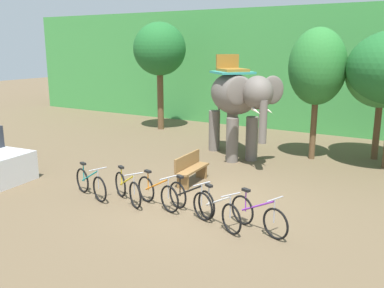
% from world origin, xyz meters
% --- Properties ---
extents(ground_plane, '(80.00, 80.00, 0.00)m').
position_xyz_m(ground_plane, '(0.00, 0.00, 0.00)').
color(ground_plane, brown).
extents(foliage_hedge, '(36.00, 6.00, 5.91)m').
position_xyz_m(foliage_hedge, '(0.00, 13.63, 2.96)').
color(foliage_hedge, '#3D8E42').
rests_on(foliage_hedge, ground).
extents(tree_right, '(2.54, 2.54, 5.21)m').
position_xyz_m(tree_right, '(-6.70, 7.85, 3.90)').
color(tree_right, brown).
rests_on(tree_right, ground).
extents(tree_center_left, '(2.03, 2.03, 4.74)m').
position_xyz_m(tree_center_left, '(1.39, 6.01, 3.35)').
color(tree_center_left, brown).
rests_on(tree_center_left, ground).
extents(tree_far_right, '(2.54, 2.54, 4.38)m').
position_xyz_m(tree_far_right, '(3.40, 7.14, 3.13)').
color(tree_far_right, brown).
rests_on(tree_far_right, ground).
extents(elephant, '(3.80, 3.54, 3.78)m').
position_xyz_m(elephant, '(-1.14, 4.76, 2.20)').
color(elephant, '#665E56').
rests_on(elephant, ground).
extents(bike_teal, '(1.64, 0.69, 0.92)m').
position_xyz_m(bike_teal, '(-2.76, -1.20, 0.39)').
color(bike_teal, black).
rests_on(bike_teal, ground).
extents(bike_yellow, '(1.53, 0.87, 0.92)m').
position_xyz_m(bike_yellow, '(-1.63, -0.99, 0.39)').
color(bike_yellow, black).
rests_on(bike_yellow, ground).
extents(bike_orange, '(1.65, 0.67, 0.92)m').
position_xyz_m(bike_orange, '(-0.75, -0.86, 0.39)').
color(bike_orange, black).
rests_on(bike_orange, ground).
extents(bike_black, '(1.62, 0.73, 0.92)m').
position_xyz_m(bike_black, '(0.22, -0.84, 0.39)').
color(bike_black, black).
rests_on(bike_black, ground).
extents(bike_white, '(1.54, 0.87, 0.92)m').
position_xyz_m(bike_white, '(1.16, -1.12, 0.39)').
color(bike_white, black).
rests_on(bike_white, ground).
extents(bike_purple, '(1.62, 0.73, 0.92)m').
position_xyz_m(bike_purple, '(2.06, -0.92, 0.39)').
color(bike_purple, black).
rests_on(bike_purple, ground).
extents(wooden_bench, '(0.48, 1.52, 0.89)m').
position_xyz_m(wooden_bench, '(-1.02, 1.27, 0.48)').
color(wooden_bench, brown).
rests_on(wooden_bench, ground).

